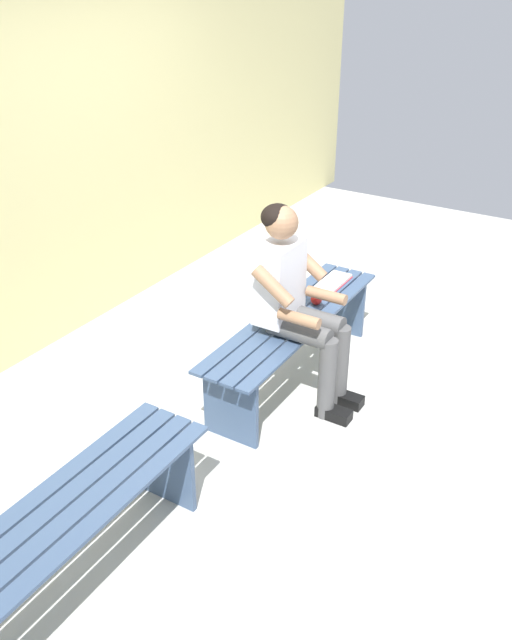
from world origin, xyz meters
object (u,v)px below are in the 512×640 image
at_px(apple, 316,299).
at_px(book_open, 331,284).
at_px(bench_far, 65,532).
at_px(person_seated, 296,298).
at_px(bench_near, 294,332).

height_order(apple, book_open, apple).
relative_size(bench_far, apple, 20.55).
distance_m(person_seated, book_open, 0.77).
height_order(person_seated, book_open, person_seated).
bearing_deg(apple, book_open, -171.59).
height_order(person_seated, apple, person_seated).
relative_size(person_seated, apple, 16.38).
xyz_separation_m(bench_far, apple, (-2.27, 0.04, 0.16)).
bearing_deg(book_open, apple, 7.93).
distance_m(bench_far, book_open, 2.60).
bearing_deg(bench_far, apple, 178.97).
xyz_separation_m(bench_near, apple, (-0.23, 0.04, 0.15)).
relative_size(bench_near, book_open, 4.29).
relative_size(bench_far, person_seated, 1.25).
bearing_deg(book_open, person_seated, 8.05).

